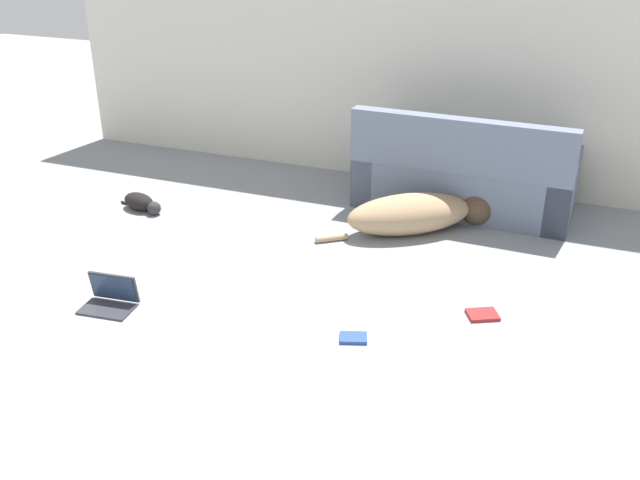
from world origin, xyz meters
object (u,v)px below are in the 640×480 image
Objects in this scene: dog at (419,213)px; book_red at (483,315)px; laptop_open at (111,296)px; book_blue at (353,338)px; cat at (141,203)px; couch at (463,178)px.

book_red is (0.75, -1.16, -0.15)m from dog.
laptop_open is 1.84× the size of book_blue.
cat reaches higher than book_blue.
book_blue is at bearing -12.86° from cat.
couch is 9.30× the size of book_blue.
laptop_open is at bearing -166.73° from dog.
dog is at bearing 122.66° from book_red.
couch is 2.37m from book_blue.
laptop_open reaches higher than book_blue.
book_blue is (1.66, 0.21, -0.06)m from laptop_open.
book_red is 1.21× the size of book_blue.
dog is at bearing 70.06° from couch.
dog is 1.39m from book_red.
dog is 2.66× the size of cat.
dog reaches higher than laptop_open.
book_red is 0.91m from book_blue.
laptop_open is (0.77, -1.48, -0.00)m from cat.
couch is 1.86m from book_red.
couch is 3.75× the size of cat.
book_blue is at bearing 1.11° from laptop_open.
cat is 2.48× the size of book_blue.
book_red is at bearing 39.49° from book_blue.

